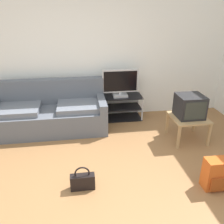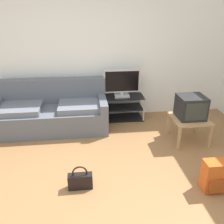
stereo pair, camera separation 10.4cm
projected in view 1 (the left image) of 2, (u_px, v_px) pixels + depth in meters
ground_plane at (92, 194)px, 3.01m from camera, size 9.00×9.80×0.02m
wall_back at (81, 52)px, 4.69m from camera, size 9.00×0.10×2.70m
couch at (50, 113)px, 4.51m from camera, size 2.08×0.89×0.90m
tv_stand at (120, 107)px, 4.96m from camera, size 0.89×0.43×0.49m
flat_tv at (120, 83)px, 4.73m from camera, size 0.72×0.22×0.55m
side_table at (188, 120)px, 4.11m from camera, size 0.59×0.59×0.43m
crt_tv at (190, 106)px, 4.02m from camera, size 0.43×0.42×0.38m
backpack at (216, 174)px, 3.05m from camera, size 0.31×0.26×0.42m
handbag at (83, 181)px, 3.06m from camera, size 0.31×0.11×0.33m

